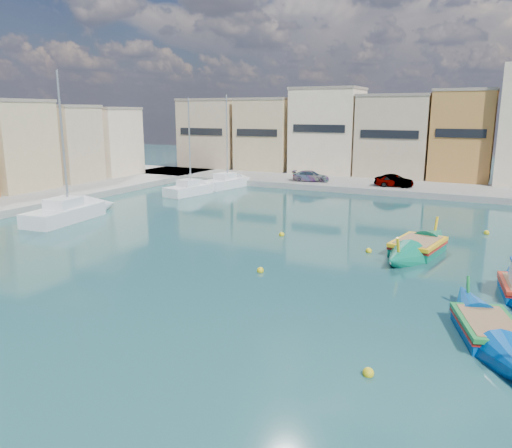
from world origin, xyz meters
The scene contains 10 objects.
ground centered at (0.00, 0.00, 0.00)m, with size 160.00×160.00×0.00m, color #153A41.
north_quay centered at (0.00, 32.00, 0.30)m, with size 80.00×8.00×0.60m, color gray.
west_quay centered at (-32.00, 8.00, 0.30)m, with size 8.00×56.00×0.60m, color gray.
parked_cars centered at (-7.07, 30.50, 1.20)m, with size 12.89×2.26×1.24m.
luzzu_green centered at (1.85, 8.79, 0.30)m, with size 3.82×9.10×2.78m.
luzzu_blue_south centered at (5.87, -1.44, 0.25)m, with size 4.31×8.36×2.36m.
yacht_north centered at (-20.42, 27.59, 0.41)m, with size 3.67×8.12×10.47m.
yacht_midnorth centered at (-21.37, 21.78, 0.40)m, with size 3.39×7.32×10.00m.
yacht_mid centered at (-23.32, 8.05, 0.46)m, with size 3.48×9.53×11.75m.
mooring_buoys centered at (1.78, 4.58, 0.08)m, with size 22.38×21.99×0.36m.
Camera 1 is at (5.77, -20.13, 8.01)m, focal length 35.00 mm.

